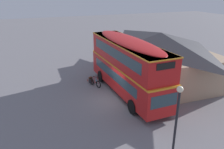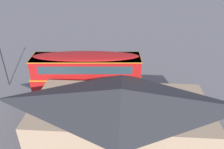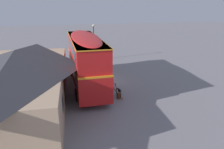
{
  "view_description": "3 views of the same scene",
  "coord_description": "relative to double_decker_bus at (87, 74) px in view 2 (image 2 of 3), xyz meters",
  "views": [
    {
      "loc": [
        15.24,
        -6.35,
        8.56
      ],
      "look_at": [
        -2.07,
        0.5,
        1.42
      ],
      "focal_mm": 36.07,
      "sensor_mm": 36.0,
      "label": 1
    },
    {
      "loc": [
        -3.79,
        20.01,
        13.02
      ],
      "look_at": [
        -3.31,
        -0.52,
        1.56
      ],
      "focal_mm": 34.53,
      "sensor_mm": 36.0,
      "label": 2
    },
    {
      "loc": [
        -19.98,
        3.29,
        7.51
      ],
      "look_at": [
        -3.18,
        -0.52,
        1.72
      ],
      "focal_mm": 34.25,
      "sensor_mm": 36.0,
      "label": 3
    }
  ],
  "objects": [
    {
      "name": "pub_building",
      "position": [
        -3.28,
        5.28,
        -0.41
      ],
      "size": [
        14.22,
        7.4,
        4.38
      ],
      "color": "tan",
      "rests_on": "ground"
    },
    {
      "name": "touring_bicycle",
      "position": [
        -2.48,
        -2.19,
        -2.27
      ],
      "size": [
        1.63,
        0.82,
        1.06
      ],
      "color": "black",
      "rests_on": "ground"
    },
    {
      "name": "ground_plane",
      "position": [
        0.87,
        -1.42,
        -2.64
      ],
      "size": [
        120.0,
        120.0,
        0.0
      ],
      "primitive_type": "plane",
      "color": "slate"
    },
    {
      "name": "street_lamp",
      "position": [
        9.34,
        -2.08,
        0.32
      ],
      "size": [
        0.28,
        0.28,
        4.83
      ],
      "color": "black",
      "rests_on": "ground"
    },
    {
      "name": "double_decker_bus",
      "position": [
        0.0,
        0.0,
        0.0
      ],
      "size": [
        10.73,
        2.85,
        4.79
      ],
      "color": "black",
      "rests_on": "ground"
    },
    {
      "name": "water_bottle_red_squeeze",
      "position": [
        -3.79,
        -2.48,
        -2.54
      ],
      "size": [
        0.06,
        0.06,
        0.22
      ],
      "color": "#D84C33",
      "rests_on": "ground"
    },
    {
      "name": "backpack_on_ground",
      "position": [
        -3.52,
        -2.26,
        -2.35
      ],
      "size": [
        0.36,
        0.38,
        0.56
      ],
      "color": "#592D19",
      "rests_on": "ground"
    },
    {
      "name": "water_bottle_clear_plastic",
      "position": [
        -3.05,
        -2.49,
        -2.55
      ],
      "size": [
        0.08,
        0.08,
        0.22
      ],
      "color": "silver",
      "rests_on": "ground"
    }
  ]
}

